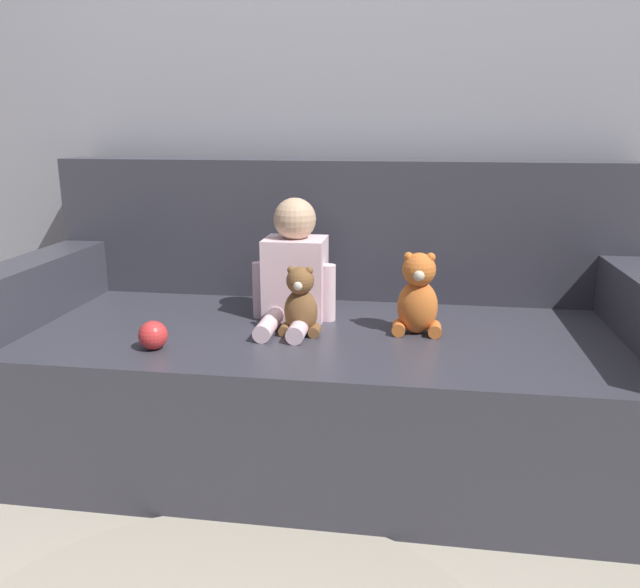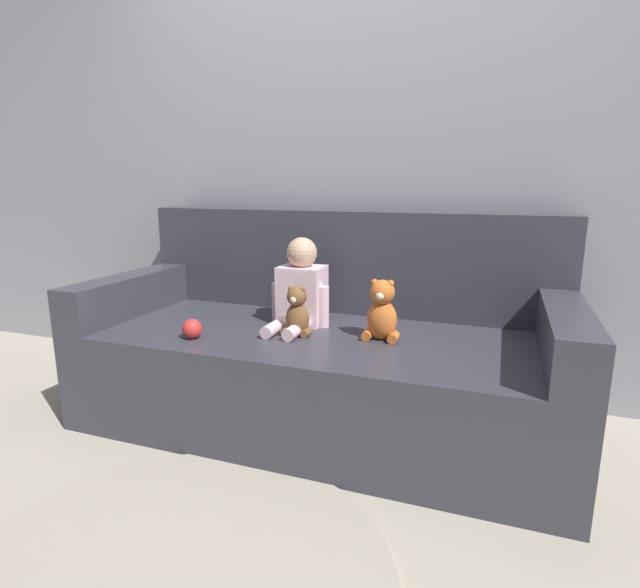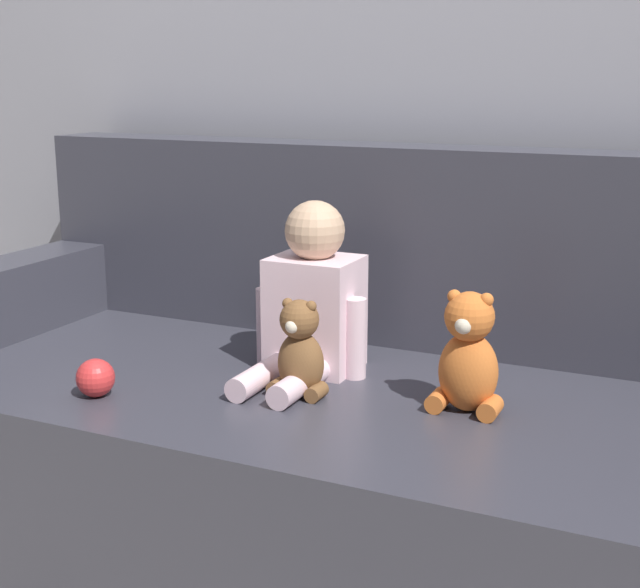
{
  "view_description": "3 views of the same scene",
  "coord_description": "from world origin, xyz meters",
  "px_view_note": "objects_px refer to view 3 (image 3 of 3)",
  "views": [
    {
      "loc": [
        0.27,
        -1.95,
        1.09
      ],
      "look_at": [
        -0.01,
        -0.05,
        0.57
      ],
      "focal_mm": 35.0,
      "sensor_mm": 36.0,
      "label": 1
    },
    {
      "loc": [
        0.75,
        -2.04,
        1.11
      ],
      "look_at": [
        0.01,
        -0.03,
        0.63
      ],
      "focal_mm": 28.0,
      "sensor_mm": 36.0,
      "label": 2
    },
    {
      "loc": [
        0.77,
        -1.78,
        1.15
      ],
      "look_at": [
        -0.05,
        -0.04,
        0.67
      ],
      "focal_mm": 50.0,
      "sensor_mm": 36.0,
      "label": 3
    }
  ],
  "objects_px": {
    "plush_toy_side": "(468,356)",
    "toy_ball": "(96,378)",
    "couch": "(357,426)",
    "person_baby": "(312,304)",
    "teddy_bear_brown": "(300,350)"
  },
  "relations": [
    {
      "from": "couch",
      "to": "person_baby",
      "type": "relative_size",
      "value": 5.29
    },
    {
      "from": "plush_toy_side",
      "to": "couch",
      "type": "bearing_deg",
      "value": 159.06
    },
    {
      "from": "couch",
      "to": "toy_ball",
      "type": "bearing_deg",
      "value": -141.33
    },
    {
      "from": "toy_ball",
      "to": "plush_toy_side",
      "type": "bearing_deg",
      "value": 18.9
    },
    {
      "from": "couch",
      "to": "toy_ball",
      "type": "xyz_separation_m",
      "value": [
        -0.47,
        -0.37,
        0.17
      ]
    },
    {
      "from": "person_baby",
      "to": "teddy_bear_brown",
      "type": "height_order",
      "value": "person_baby"
    },
    {
      "from": "couch",
      "to": "toy_ball",
      "type": "distance_m",
      "value": 0.62
    },
    {
      "from": "couch",
      "to": "plush_toy_side",
      "type": "xyz_separation_m",
      "value": [
        0.3,
        -0.11,
        0.25
      ]
    },
    {
      "from": "person_baby",
      "to": "teddy_bear_brown",
      "type": "xyz_separation_m",
      "value": [
        0.05,
        -0.16,
        -0.06
      ]
    },
    {
      "from": "person_baby",
      "to": "toy_ball",
      "type": "relative_size",
      "value": 4.76
    },
    {
      "from": "couch",
      "to": "teddy_bear_brown",
      "type": "height_order",
      "value": "couch"
    },
    {
      "from": "plush_toy_side",
      "to": "toy_ball",
      "type": "relative_size",
      "value": 3.06
    },
    {
      "from": "teddy_bear_brown",
      "to": "person_baby",
      "type": "bearing_deg",
      "value": 107.17
    },
    {
      "from": "person_baby",
      "to": "teddy_bear_brown",
      "type": "bearing_deg",
      "value": -72.83
    },
    {
      "from": "person_baby",
      "to": "toy_ball",
      "type": "bearing_deg",
      "value": -133.99
    }
  ]
}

